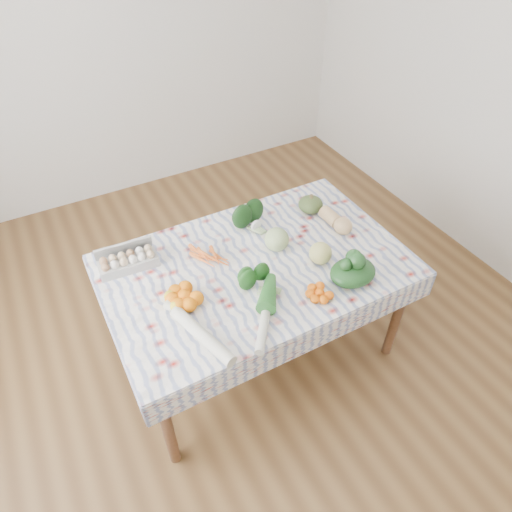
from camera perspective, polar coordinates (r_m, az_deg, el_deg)
ground at (r=3.10m, az=-0.00°, el=-11.27°), size 4.50×4.50×0.00m
wall_back at (r=4.11m, az=-16.85°, el=25.40°), size 4.00×0.04×2.80m
dining_table at (r=2.58m, az=-0.00°, el=-2.32°), size 1.60×1.00×0.75m
tablecloth at (r=2.53m, az=-0.00°, el=-1.07°), size 1.66×1.06×0.01m
egg_carton at (r=2.57m, az=-15.68°, el=-0.73°), size 0.33×0.15×0.08m
carrot_bunch at (r=2.56m, az=-6.03°, el=0.04°), size 0.24×0.23×0.04m
kale_bunch at (r=2.72m, az=-0.71°, el=4.96°), size 0.20×0.18×0.15m
kabocha_squash at (r=2.89m, az=6.84°, el=6.43°), size 0.20×0.20×0.10m
cabbage at (r=2.57m, az=2.61°, el=2.08°), size 0.15×0.15×0.14m
butternut_squash at (r=2.78m, az=10.01°, el=4.51°), size 0.12×0.24×0.11m
orange_cluster at (r=2.33m, az=-8.92°, el=-5.01°), size 0.29×0.29×0.08m
broccoli at (r=2.34m, az=0.28°, el=-3.46°), size 0.21×0.21×0.11m
mandarin_cluster at (r=2.36m, az=7.97°, el=-4.52°), size 0.18×0.18×0.05m
grapefruit at (r=2.52m, az=8.05°, el=0.35°), size 0.15×0.15×0.13m
spinach_bag at (r=2.45m, az=12.01°, el=-2.02°), size 0.32×0.29×0.11m
daikon at (r=2.17m, az=-6.73°, el=-9.82°), size 0.18×0.44×0.06m
leek at (r=2.24m, az=1.19°, el=-7.33°), size 0.31×0.39×0.05m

